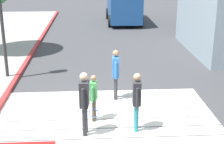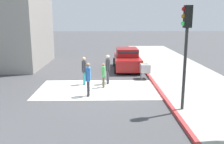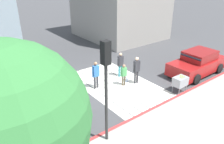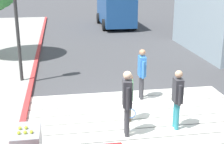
# 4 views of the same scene
# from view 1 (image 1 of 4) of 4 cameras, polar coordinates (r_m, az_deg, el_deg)

# --- Properties ---
(ground_plane) EXTENTS (120.00, 120.00, 0.00)m
(ground_plane) POSITION_cam_1_polar(r_m,az_deg,el_deg) (9.96, -1.17, -7.35)
(ground_plane) COLOR #424244
(crosswalk_stripes) EXTENTS (6.40, 3.80, 0.01)m
(crosswalk_stripes) POSITION_cam_1_polar(r_m,az_deg,el_deg) (9.96, -1.17, -7.32)
(crosswalk_stripes) COLOR silver
(crosswalk_stripes) RESTS_ON ground
(van_down_street) EXTENTS (2.37, 5.21, 2.35)m
(van_down_street) POSITION_cam_1_polar(r_m,az_deg,el_deg) (24.32, 1.98, 11.39)
(van_down_street) COLOR #1E4C8C
(van_down_street) RESTS_ON ground
(pedestrian_adult_lead) EXTENTS (0.23, 0.48, 1.62)m
(pedestrian_adult_lead) POSITION_cam_1_polar(r_m,az_deg,el_deg) (8.77, 4.22, -4.42)
(pedestrian_adult_lead) COLOR teal
(pedestrian_adult_lead) RESTS_ON ground
(pedestrian_adult_trailing) EXTENTS (0.26, 0.50, 1.71)m
(pedestrian_adult_trailing) POSITION_cam_1_polar(r_m,az_deg,el_deg) (8.54, -4.72, -4.66)
(pedestrian_adult_trailing) COLOR #333338
(pedestrian_adult_trailing) RESTS_ON ground
(pedestrian_adult_side) EXTENTS (0.23, 0.49, 1.66)m
(pedestrian_adult_side) POSITION_cam_1_polar(r_m,az_deg,el_deg) (10.73, 0.63, 0.18)
(pedestrian_adult_side) COLOR #333338
(pedestrian_adult_side) RESTS_ON ground
(pedestrian_child_with_racket) EXTENTS (0.28, 0.43, 1.36)m
(pedestrian_child_with_racket) POSITION_cam_1_polar(r_m,az_deg,el_deg) (9.36, -3.13, -4.00)
(pedestrian_child_with_racket) COLOR brown
(pedestrian_child_with_racket) RESTS_ON ground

